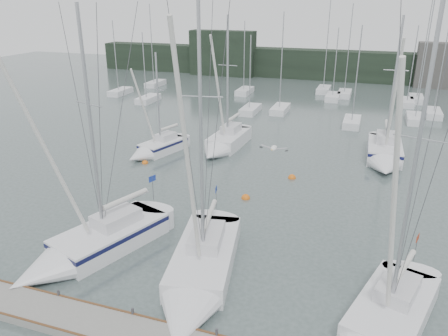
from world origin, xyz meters
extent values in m
plane|color=#43524F|center=(0.00, 0.00, 0.00)|extent=(160.00, 160.00, 0.00)
cube|color=black|center=(0.00, 62.00, 2.50)|extent=(90.00, 4.00, 5.00)
cube|color=black|center=(-20.00, 60.00, 4.00)|extent=(12.00, 3.00, 8.00)
cube|color=silver|center=(-7.35, 34.30, 0.35)|extent=(1.80, 4.50, 0.90)
cylinder|color=#A2A4A9|center=(-7.35, 33.80, 5.14)|extent=(0.12, 0.12, 8.68)
cube|color=silver|center=(-26.91, 46.35, 0.35)|extent=(1.80, 4.50, 0.90)
cylinder|color=#A2A4A9|center=(-26.91, 45.85, 6.73)|extent=(0.12, 0.12, 11.87)
cube|color=silver|center=(5.14, 32.41, 0.35)|extent=(1.80, 4.50, 0.90)
cylinder|color=#A2A4A9|center=(5.14, 31.91, 5.88)|extent=(0.12, 0.12, 10.15)
cube|color=silver|center=(1.68, 45.41, 0.35)|extent=(1.80, 4.50, 0.90)
cylinder|color=#A2A4A9|center=(1.68, 44.91, 5.32)|extent=(0.12, 0.12, 9.05)
cube|color=silver|center=(14.25, 39.88, 0.35)|extent=(1.80, 4.50, 0.90)
cylinder|color=#A2A4A9|center=(14.25, 39.38, 5.75)|extent=(0.12, 0.12, 9.90)
cube|color=silver|center=(-28.81, 38.72, 0.35)|extent=(1.80, 4.50, 0.90)
cylinder|color=#A2A4A9|center=(-28.81, 38.22, 5.70)|extent=(0.12, 0.12, 9.79)
cube|color=silver|center=(-22.50, 35.63, 0.35)|extent=(1.80, 4.50, 0.90)
cylinder|color=#A2A4A9|center=(-22.50, 35.13, 5.08)|extent=(0.12, 0.12, 8.56)
cube|color=silver|center=(-3.86, 35.79, 0.35)|extent=(1.80, 4.50, 0.90)
cylinder|color=#A2A4A9|center=(-3.86, 35.29, 6.43)|extent=(0.12, 0.12, 11.27)
cube|color=silver|center=(12.81, 47.89, 0.35)|extent=(1.80, 4.50, 0.90)
cylinder|color=#A2A4A9|center=(12.81, 47.39, 7.63)|extent=(0.12, 0.12, 13.66)
cube|color=silver|center=(11.98, 36.39, 0.35)|extent=(1.80, 4.50, 0.90)
cylinder|color=#A2A4A9|center=(11.98, 35.89, 7.64)|extent=(0.12, 0.12, 13.68)
cube|color=silver|center=(3.06, 48.16, 0.35)|extent=(1.80, 4.50, 0.90)
cylinder|color=#A2A4A9|center=(3.06, 47.66, 6.82)|extent=(0.12, 0.12, 12.05)
cube|color=silver|center=(-11.34, 45.21, 0.35)|extent=(1.80, 4.50, 0.90)
cylinder|color=#A2A4A9|center=(-11.34, 44.71, 5.66)|extent=(0.12, 0.12, 9.72)
cube|color=silver|center=(-0.20, 50.27, 0.35)|extent=(1.80, 4.50, 0.90)
cylinder|color=#A2A4A9|center=(-0.20, 49.77, 7.65)|extent=(0.12, 0.12, 13.69)
cube|color=silver|center=(11.45, 45.13, 0.35)|extent=(1.80, 4.50, 0.90)
cylinder|color=#A2A4A9|center=(11.45, 44.63, 5.57)|extent=(0.12, 0.12, 9.54)
cube|color=silver|center=(-6.50, 1.21, 0.47)|extent=(5.04, 7.18, 1.56)
cone|color=silver|center=(-8.06, -3.19, 0.47)|extent=(3.78, 3.65, 3.02)
cube|color=silver|center=(-6.32, 1.70, 1.61)|extent=(2.44, 3.02, 0.73)
cylinder|color=#A2A4A9|center=(-6.65, 0.77, 7.33)|extent=(0.19, 0.19, 12.17)
cylinder|color=silver|center=(-6.06, 2.45, 2.55)|extent=(1.35, 3.11, 0.29)
cube|color=#0F1139|center=(-6.50, 1.21, 0.99)|extent=(5.06, 7.20, 0.26)
cube|color=navy|center=(-5.33, 4.49, 3.12)|extent=(0.21, 0.54, 0.37)
cube|color=silver|center=(-0.54, 1.16, 0.42)|extent=(4.31, 7.64, 1.42)
cone|color=silver|center=(0.41, -3.90, 0.42)|extent=(3.54, 3.59, 3.02)
cube|color=silver|center=(-0.63, 1.62, 1.46)|extent=(2.17, 3.14, 0.66)
cylinder|color=#A2A4A9|center=(-0.45, 0.65, 8.02)|extent=(0.17, 0.17, 13.78)
cylinder|color=silver|center=(-0.81, 2.57, 2.31)|extent=(0.91, 3.51, 0.26)
cube|color=navy|center=(-1.25, 4.88, 2.83)|extent=(0.11, 0.50, 0.34)
cube|color=silver|center=(8.98, -0.20, 0.42)|extent=(4.37, 6.40, 1.39)
cube|color=silver|center=(9.12, 0.25, 1.43)|extent=(2.15, 2.68, 0.65)
cylinder|color=#A2A4A9|center=(8.86, -0.59, 7.45)|extent=(0.17, 0.17, 12.67)
cylinder|color=silver|center=(9.32, 0.92, 2.26)|extent=(1.09, 2.81, 0.26)
cube|color=#A63116|center=(9.90, 2.77, 2.77)|extent=(0.17, 0.48, 0.33)
cube|color=silver|center=(-11.13, 17.39, 0.40)|extent=(3.48, 5.06, 1.33)
cone|color=silver|center=(-12.10, 14.24, 0.40)|extent=(2.70, 2.54, 2.21)
cube|color=silver|center=(-11.00, 17.81, 1.37)|extent=(1.71, 2.12, 0.62)
cylinder|color=#A2A4A9|center=(-11.23, 17.08, 5.12)|extent=(0.16, 0.16, 8.12)
cylinder|color=silver|center=(-10.85, 18.27, 2.17)|extent=(0.90, 2.23, 0.25)
cube|color=#0F1139|center=(-11.13, 17.39, 0.84)|extent=(3.50, 5.08, 0.22)
cube|color=silver|center=(-5.79, 21.04, 0.47)|extent=(2.94, 5.91, 1.58)
cone|color=silver|center=(-6.02, 16.92, 0.47)|extent=(2.76, 2.62, 2.63)
cube|color=silver|center=(-5.76, 21.57, 1.63)|extent=(1.57, 2.39, 0.74)
cylinder|color=#A2A4A9|center=(-5.81, 20.63, 6.74)|extent=(0.19, 0.19, 10.95)
cylinder|color=silver|center=(-5.73, 22.20, 2.58)|extent=(0.45, 2.83, 0.29)
cube|color=silver|center=(8.60, 22.47, 0.50)|extent=(3.03, 6.10, 1.67)
cone|color=silver|center=(8.70, 18.16, 0.50)|extent=(2.95, 2.65, 2.90)
cube|color=silver|center=(8.59, 23.03, 1.73)|extent=(1.65, 2.45, 0.78)
cylinder|color=#A2A4A9|center=(8.61, 22.04, 6.82)|extent=(0.20, 0.20, 10.96)
cylinder|color=silver|center=(8.57, 23.68, 2.73)|extent=(0.38, 2.95, 0.31)
cube|color=#0F1139|center=(8.60, 22.47, 1.06)|extent=(3.06, 6.12, 0.28)
sphere|color=#D46012|center=(-0.83, 9.98, 0.00)|extent=(0.64, 0.64, 0.64)
sphere|color=#D46012|center=(1.63, 14.86, 0.00)|extent=(0.63, 0.63, 0.63)
sphere|color=#D46012|center=(-11.24, 13.99, 0.00)|extent=(0.55, 0.55, 0.55)
ellipsoid|color=silver|center=(3.65, -2.02, 8.22)|extent=(0.26, 0.47, 0.21)
cube|color=gray|center=(3.37, -2.00, 8.24)|extent=(0.47, 0.18, 0.11)
cube|color=gray|center=(3.94, -2.05, 8.24)|extent=(0.47, 0.18, 0.11)
camera|label=1|loc=(7.01, -17.66, 13.64)|focal=35.00mm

